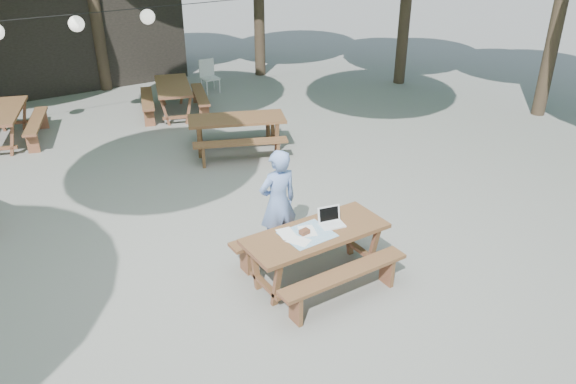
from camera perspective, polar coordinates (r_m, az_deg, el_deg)
The scene contains 11 objects.
ground at distance 8.91m, azimuth -7.60°, elevation -4.82°, with size 80.00×80.00×0.00m, color slate.
pavilion at distance 18.11m, azimuth -21.51°, elevation 14.87°, with size 6.00×3.00×2.80m, color black.
main_picnic_table at distance 7.80m, azimuth 2.79°, elevation -6.32°, with size 2.00×1.58×0.75m.
picnic_table_ne at distance 11.93m, azimuth -5.18°, elevation 5.90°, with size 2.36×2.18×0.75m.
picnic_table_far_w at distance 13.79m, azimuth -26.85°, elevation 6.00°, with size 2.10×2.30×0.75m.
picnic_table_far_e at distance 14.43m, azimuth -11.50°, elevation 9.26°, with size 2.09×2.29×0.75m.
woman at distance 8.15m, azimuth -1.01°, elevation -1.10°, with size 0.60×0.40×1.65m, color #7593D5.
plastic_chair at distance 16.10m, azimuth -7.92°, elevation 10.90°, with size 0.45×0.45×0.90m.
laptop at distance 7.77m, azimuth 4.35°, elevation -2.85°, with size 0.38×0.32×0.24m.
tabletop_clutter at distance 7.52m, azimuth 1.83°, elevation -4.27°, with size 0.70×0.61×0.08m.
paper_lanterns at distance 13.45m, azimuth -20.65°, elevation 15.72°, with size 9.00×0.34×0.38m.
Camera 1 is at (-3.05, -6.95, 4.67)m, focal length 35.00 mm.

